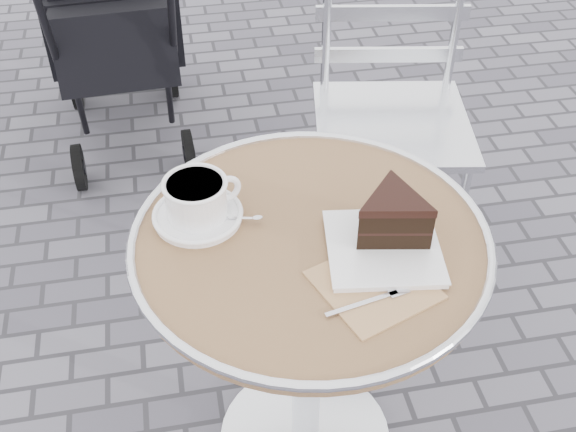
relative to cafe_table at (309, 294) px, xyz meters
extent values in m
cylinder|color=silver|center=(0.00, 0.00, -0.20)|extent=(0.07, 0.07, 0.67)
cylinder|color=tan|center=(0.00, 0.00, 0.15)|extent=(0.70, 0.70, 0.03)
torus|color=silver|center=(0.00, 0.00, 0.16)|extent=(0.72, 0.72, 0.02)
cylinder|color=white|center=(-0.21, 0.10, 0.17)|extent=(0.18, 0.18, 0.01)
cylinder|color=white|center=(-0.21, 0.10, 0.22)|extent=(0.15, 0.15, 0.08)
torus|color=white|center=(-0.15, 0.12, 0.22)|extent=(0.06, 0.03, 0.06)
cylinder|color=beige|center=(-0.21, 0.10, 0.25)|extent=(0.11, 0.11, 0.01)
cube|color=tan|center=(0.09, -0.15, 0.17)|extent=(0.25, 0.25, 0.00)
cube|color=white|center=(0.13, -0.07, 0.17)|extent=(0.24, 0.24, 0.01)
cylinder|color=silver|center=(0.17, 0.51, -0.32)|extent=(0.03, 0.03, 0.50)
cylinder|color=silver|center=(0.54, 0.44, -0.32)|extent=(0.03, 0.03, 0.50)
cylinder|color=silver|center=(0.24, 0.88, -0.32)|extent=(0.03, 0.03, 0.50)
cylinder|color=silver|center=(0.61, 0.81, -0.32)|extent=(0.03, 0.03, 0.50)
cube|color=silver|center=(0.39, 0.66, -0.05)|extent=(0.52, 0.52, 0.02)
cube|color=black|center=(-0.41, 1.50, -0.10)|extent=(0.44, 0.66, 0.39)
cylinder|color=black|center=(-0.60, 1.20, -0.48)|extent=(0.04, 0.17, 0.17)
cylinder|color=black|center=(-0.19, 1.22, -0.48)|extent=(0.04, 0.17, 0.17)
cylinder|color=black|center=(-0.63, 1.78, -0.43)|extent=(0.05, 0.27, 0.27)
cylinder|color=black|center=(-0.22, 1.80, -0.43)|extent=(0.05, 0.27, 0.27)
camera|label=1|loc=(-0.24, -1.01, 1.13)|focal=45.00mm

